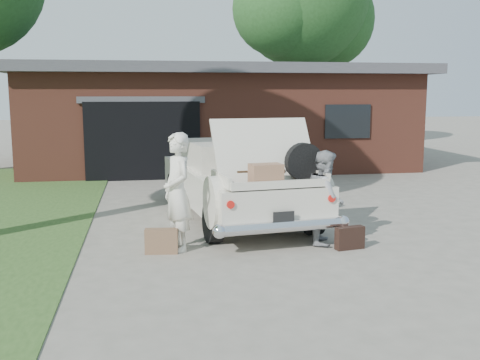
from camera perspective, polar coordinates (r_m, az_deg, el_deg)
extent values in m
plane|color=gray|center=(8.44, 0.69, -8.02)|extent=(90.00, 90.00, 0.00)
cube|color=brown|center=(19.62, -2.50, 6.11)|extent=(12.00, 7.00, 3.00)
cube|color=#4C4C51|center=(19.61, -2.53, 10.93)|extent=(12.80, 7.80, 0.30)
cube|color=black|center=(16.05, -9.83, 3.93)|extent=(3.20, 0.30, 2.20)
cube|color=#4C4C51|center=(15.92, -9.94, 8.03)|extent=(3.50, 0.12, 0.18)
cube|color=black|center=(17.02, 10.87, 5.87)|extent=(1.40, 0.08, 1.00)
cylinder|color=#38281E|center=(25.82, 6.18, 9.15)|extent=(0.44, 0.44, 5.17)
sphere|color=#295D26|center=(26.13, 6.33, 17.68)|extent=(5.86, 5.86, 5.86)
sphere|color=#295D26|center=(26.97, 8.74, 15.77)|extent=(4.40, 4.40, 4.40)
sphere|color=#295D26|center=(25.07, 4.09, 17.02)|extent=(4.10, 4.10, 4.10)
cube|color=beige|center=(11.08, -0.50, -0.56)|extent=(2.57, 5.30, 0.66)
cube|color=beige|center=(11.29, -0.94, 2.62)|extent=(1.93, 2.23, 0.53)
cube|color=black|center=(12.22, -2.21, 3.00)|extent=(1.57, 0.28, 0.45)
cube|color=black|center=(10.37, 0.55, 1.95)|extent=(1.57, 0.28, 0.45)
cylinder|color=black|center=(9.27, -2.75, -4.34)|extent=(0.31, 0.69, 0.67)
cylinder|color=black|center=(9.85, 7.41, -3.61)|extent=(0.31, 0.69, 0.67)
cylinder|color=black|center=(12.59, -6.66, -0.86)|extent=(0.31, 0.69, 0.67)
cylinder|color=black|center=(13.02, 1.11, -0.47)|extent=(0.31, 0.69, 0.67)
cylinder|color=silver|center=(8.72, 4.40, -4.73)|extent=(2.09, 0.45, 0.18)
cylinder|color=#A5140F|center=(8.44, -1.03, -2.47)|extent=(0.13, 0.12, 0.12)
cylinder|color=#A5140F|center=(9.03, 9.20, -1.83)|extent=(0.13, 0.12, 0.12)
cube|color=black|center=(8.67, 4.46, -3.78)|extent=(0.35, 0.06, 0.17)
cube|color=black|center=(9.21, 2.94, -0.29)|extent=(1.71, 1.31, 0.04)
cube|color=beige|center=(8.95, -1.96, 0.10)|extent=(0.20, 1.12, 0.18)
cube|color=beige|center=(9.50, 7.56, 0.54)|extent=(0.20, 1.12, 0.18)
cube|color=beige|center=(8.68, 4.21, -0.46)|extent=(1.62, 0.27, 0.12)
cube|color=beige|center=(9.38, 2.43, 3.09)|extent=(1.78, 0.86, 1.02)
cube|color=#4B3420|center=(9.32, 1.13, 0.55)|extent=(0.64, 0.46, 0.19)
cube|color=#9E6E50|center=(8.79, 2.64, 0.53)|extent=(0.53, 0.39, 0.34)
cube|color=black|center=(9.38, 2.43, 0.58)|extent=(0.65, 0.47, 0.19)
cylinder|color=black|center=(9.33, 6.49, 1.86)|extent=(0.64, 0.24, 0.63)
imported|color=silver|center=(8.77, -6.38, -1.22)|extent=(0.63, 0.78, 1.85)
imported|color=gray|center=(9.26, 8.69, -1.73)|extent=(0.78, 0.89, 1.53)
cube|color=brown|center=(8.75, -7.98, -6.17)|extent=(0.52, 0.22, 0.39)
cube|color=black|center=(9.08, 11.08, -5.79)|extent=(0.49, 0.23, 0.36)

